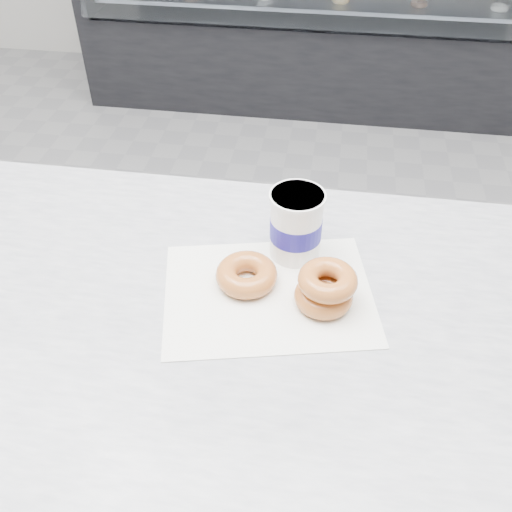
{
  "coord_description": "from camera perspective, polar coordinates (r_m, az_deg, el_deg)",
  "views": [
    {
      "loc": [
        0.23,
        -1.2,
        1.57
      ],
      "look_at": [
        0.13,
        -0.51,
        0.96
      ],
      "focal_mm": 40.0,
      "sensor_mm": 36.0,
      "label": 1
    }
  ],
  "objects": [
    {
      "name": "ground",
      "position": [
        1.99,
        -1.43,
        -10.76
      ],
      "size": [
        5.0,
        5.0,
        0.0
      ],
      "primitive_type": "plane",
      "color": "gray",
      "rests_on": "ground"
    },
    {
      "name": "counter",
      "position": [
        1.29,
        -6.58,
        -19.27
      ],
      "size": [
        3.06,
        0.76,
        0.9
      ],
      "color": "#333335",
      "rests_on": "ground"
    },
    {
      "name": "donut_single",
      "position": [
        0.95,
        -0.95,
        -1.87
      ],
      "size": [
        0.14,
        0.14,
        0.04
      ],
      "primitive_type": "torus",
      "rotation": [
        0.0,
        0.0,
        0.41
      ],
      "color": "#C16E35",
      "rests_on": "wax_paper"
    },
    {
      "name": "donut_stack",
      "position": [
        0.91,
        6.96,
        -3.21
      ],
      "size": [
        0.13,
        0.13,
        0.07
      ],
      "color": "#C16E35",
      "rests_on": "wax_paper"
    },
    {
      "name": "wax_paper",
      "position": [
        0.94,
        1.25,
        -3.76
      ],
      "size": [
        0.39,
        0.33,
        0.0
      ],
      "primitive_type": "cube",
      "rotation": [
        0.0,
        0.0,
        0.23
      ],
      "color": "silver",
      "rests_on": "counter"
    },
    {
      "name": "display_case",
      "position": [
        3.49,
        4.85,
        23.35
      ],
      "size": [
        2.4,
        0.74,
        1.25
      ],
      "color": "black",
      "rests_on": "ground"
    },
    {
      "name": "coffee_cup",
      "position": [
        0.98,
        4.02,
        3.17
      ],
      "size": [
        0.1,
        0.1,
        0.13
      ],
      "rotation": [
        0.0,
        0.0,
        -0.11
      ],
      "color": "white",
      "rests_on": "counter"
    }
  ]
}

